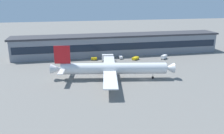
{
  "coord_description": "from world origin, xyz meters",
  "views": [
    {
      "loc": [
        -37.9,
        -103.15,
        39.25
      ],
      "look_at": [
        -14.49,
        8.14,
        5.0
      ],
      "focal_mm": 37.41,
      "sensor_mm": 36.0,
      "label": 1
    }
  ],
  "objects_px": {
    "catering_truck": "(107,57)",
    "follow_me_car": "(121,57)",
    "airliner": "(112,69)",
    "stair_truck": "(64,59)",
    "crew_van": "(164,57)",
    "baggage_tug": "(94,59)",
    "pushback_tractor": "(136,58)"
  },
  "relations": [
    {
      "from": "catering_truck",
      "to": "follow_me_car",
      "type": "xyz_separation_m",
      "value": [
        9.55,
        3.29,
        -1.2
      ]
    },
    {
      "from": "airliner",
      "to": "follow_me_car",
      "type": "bearing_deg",
      "value": 69.73
    },
    {
      "from": "stair_truck",
      "to": "airliner",
      "type": "bearing_deg",
      "value": -58.7
    },
    {
      "from": "crew_van",
      "to": "baggage_tug",
      "type": "height_order",
      "value": "crew_van"
    },
    {
      "from": "stair_truck",
      "to": "catering_truck",
      "type": "distance_m",
      "value": 27.02
    },
    {
      "from": "crew_van",
      "to": "baggage_tug",
      "type": "bearing_deg",
      "value": 172.2
    },
    {
      "from": "catering_truck",
      "to": "follow_me_car",
      "type": "height_order",
      "value": "catering_truck"
    },
    {
      "from": "pushback_tractor",
      "to": "crew_van",
      "type": "distance_m",
      "value": 19.09
    },
    {
      "from": "stair_truck",
      "to": "catering_truck",
      "type": "bearing_deg",
      "value": -6.46
    },
    {
      "from": "pushback_tractor",
      "to": "crew_van",
      "type": "relative_size",
      "value": 1.01
    },
    {
      "from": "stair_truck",
      "to": "follow_me_car",
      "type": "bearing_deg",
      "value": 0.39
    },
    {
      "from": "catering_truck",
      "to": "baggage_tug",
      "type": "bearing_deg",
      "value": 157.51
    },
    {
      "from": "stair_truck",
      "to": "follow_me_car",
      "type": "relative_size",
      "value": 1.36
    },
    {
      "from": "airliner",
      "to": "crew_van",
      "type": "xyz_separation_m",
      "value": [
        41.73,
        31.21,
        -3.94
      ]
    },
    {
      "from": "catering_truck",
      "to": "stair_truck",
      "type": "bearing_deg",
      "value": 173.54
    },
    {
      "from": "airliner",
      "to": "baggage_tug",
      "type": "relative_size",
      "value": 15.49
    },
    {
      "from": "pushback_tractor",
      "to": "stair_truck",
      "type": "relative_size",
      "value": 0.88
    },
    {
      "from": "airliner",
      "to": "crew_van",
      "type": "bearing_deg",
      "value": 36.79
    },
    {
      "from": "pushback_tractor",
      "to": "follow_me_car",
      "type": "bearing_deg",
      "value": 154.5
    },
    {
      "from": "pushback_tractor",
      "to": "stair_truck",
      "type": "bearing_deg",
      "value": 174.94
    },
    {
      "from": "airliner",
      "to": "baggage_tug",
      "type": "xyz_separation_m",
      "value": [
        -3.82,
        37.45,
        -4.32
      ]
    },
    {
      "from": "baggage_tug",
      "to": "catering_truck",
      "type": "bearing_deg",
      "value": -22.49
    },
    {
      "from": "baggage_tug",
      "to": "airliner",
      "type": "bearing_deg",
      "value": -84.17
    },
    {
      "from": "airliner",
      "to": "follow_me_car",
      "type": "distance_m",
      "value": 40.09
    },
    {
      "from": "crew_van",
      "to": "follow_me_car",
      "type": "relative_size",
      "value": 1.19
    },
    {
      "from": "pushback_tractor",
      "to": "crew_van",
      "type": "height_order",
      "value": "crew_van"
    },
    {
      "from": "pushback_tractor",
      "to": "stair_truck",
      "type": "xyz_separation_m",
      "value": [
        -45.33,
        4.01,
        0.93
      ]
    },
    {
      "from": "stair_truck",
      "to": "catering_truck",
      "type": "height_order",
      "value": "catering_truck"
    },
    {
      "from": "crew_van",
      "to": "catering_truck",
      "type": "bearing_deg",
      "value": 175.58
    },
    {
      "from": "stair_truck",
      "to": "baggage_tug",
      "type": "bearing_deg",
      "value": 0.93
    },
    {
      "from": "airliner",
      "to": "stair_truck",
      "type": "bearing_deg",
      "value": 121.3
    },
    {
      "from": "follow_me_car",
      "to": "catering_truck",
      "type": "bearing_deg",
      "value": -160.97
    }
  ]
}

